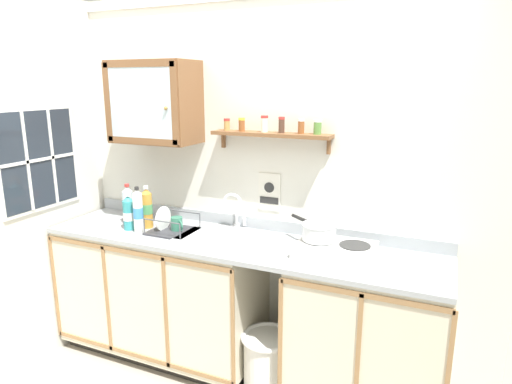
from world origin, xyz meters
TOP-DOWN VIEW (x-y plane):
  - back_wall at (0.00, 0.71)m, footprint 3.25×0.07m
  - lower_cabinet_run at (-0.59, 0.39)m, footprint 1.46×0.59m
  - lower_cabinet_run_right at (0.87, 0.39)m, footprint 0.90×0.59m
  - countertop at (0.00, 0.39)m, footprint 2.61×0.61m
  - backsplash at (0.00, 0.67)m, footprint 2.61×0.02m
  - sink at (-0.11, 0.43)m, footprint 0.52×0.47m
  - hot_plate_stove at (0.65, 0.41)m, footprint 0.45×0.33m
  - saucepan at (0.54, 0.44)m, footprint 0.33×0.28m
  - bottle_juice_amber_0 at (-0.68, 0.39)m, footprint 0.08×0.08m
  - bottle_detergent_teal_1 at (-0.77, 0.31)m, footprint 0.08×0.08m
  - bottle_opaque_white_2 at (-0.66, 0.28)m, footprint 0.07×0.07m
  - bottle_water_clear_3 at (-0.85, 0.40)m, footprint 0.08×0.08m
  - dish_rack at (-0.47, 0.37)m, footprint 0.30×0.27m
  - mug at (-0.44, 0.39)m, footprint 0.11×0.08m
  - wall_cabinet at (-0.66, 0.52)m, footprint 0.59×0.34m
  - spice_shelf at (0.16, 0.61)m, footprint 0.79×0.14m
  - warning_sign at (0.12, 0.68)m, footprint 0.16×0.01m
  - window at (-1.32, 0.10)m, footprint 0.03×0.63m
  - trash_bin at (0.28, 0.28)m, footprint 0.33×0.33m

SIDE VIEW (x-z plane):
  - trash_bin at x=0.28m, z-range 0.01..0.41m
  - lower_cabinet_run at x=-0.59m, z-range 0.00..0.92m
  - lower_cabinet_run_right at x=0.87m, z-range 0.00..0.92m
  - sink at x=-0.11m, z-range 0.73..1.11m
  - countertop at x=0.00m, z-range 0.92..0.95m
  - dish_rack at x=-0.47m, z-range 0.89..1.06m
  - hot_plate_stove at x=0.65m, z-range 0.95..1.01m
  - backsplash at x=0.00m, z-range 0.95..1.03m
  - mug at x=-0.44m, z-range 0.95..1.05m
  - bottle_detergent_teal_1 at x=-0.77m, z-range 0.93..1.19m
  - saucepan at x=0.54m, z-range 1.02..1.12m
  - bottle_water_clear_3 at x=-0.85m, z-range 0.94..1.23m
  - bottle_juice_amber_0 at x=-0.68m, z-range 0.94..1.23m
  - bottle_opaque_white_2 at x=-0.66m, z-range 0.94..1.25m
  - warning_sign at x=0.12m, z-range 1.09..1.34m
  - back_wall at x=0.00m, z-range 0.01..2.52m
  - window at x=-1.32m, z-range 1.08..1.77m
  - spice_shelf at x=0.16m, z-range 1.51..1.74m
  - wall_cabinet at x=-0.66m, z-range 1.53..2.08m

